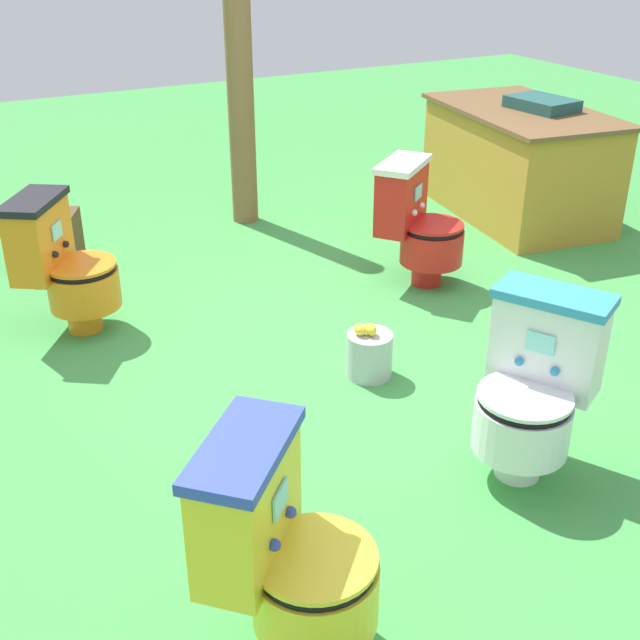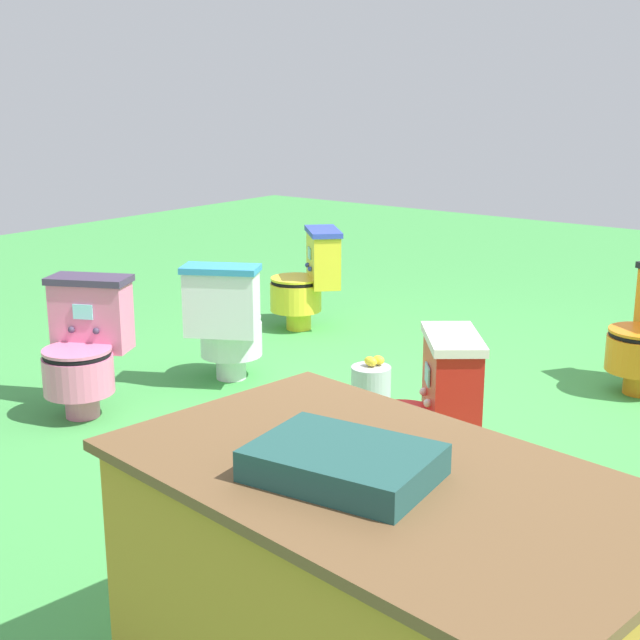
% 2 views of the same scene
% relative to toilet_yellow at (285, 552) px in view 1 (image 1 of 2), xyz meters
% --- Properties ---
extents(ground, '(14.00, 14.00, 0.00)m').
position_rel_toilet_yellow_xyz_m(ground, '(-1.56, 0.97, -0.37)').
color(ground, '#429947').
extents(toilet_yellow, '(0.63, 0.63, 0.73)m').
position_rel_toilet_yellow_xyz_m(toilet_yellow, '(0.00, 0.00, 0.00)').
color(toilet_yellow, yellow).
rests_on(toilet_yellow, ground).
extents(toilet_red, '(0.64, 0.62, 0.73)m').
position_rel_toilet_yellow_xyz_m(toilet_red, '(-2.08, 1.86, 0.00)').
color(toilet_red, red).
rests_on(toilet_red, ground).
extents(toilet_white, '(0.59, 0.63, 0.73)m').
position_rel_toilet_yellow_xyz_m(toilet_white, '(-0.36, 1.23, 0.00)').
color(toilet_white, white).
rests_on(toilet_white, ground).
extents(toilet_orange, '(0.61, 0.63, 0.73)m').
position_rel_toilet_yellow_xyz_m(toilet_orange, '(-2.42, -0.11, 0.00)').
color(toilet_orange, orange).
rests_on(toilet_orange, ground).
extents(vendor_table, '(1.56, 1.05, 0.85)m').
position_rel_toilet_yellow_xyz_m(vendor_table, '(-2.74, 3.16, 0.02)').
color(vendor_table, '#B7842D').
rests_on(vendor_table, ground).
extents(wooden_post, '(0.18, 0.18, 1.79)m').
position_rel_toilet_yellow_xyz_m(wooden_post, '(-3.55, 1.38, 0.53)').
color(wooden_post, brown).
rests_on(wooden_post, ground).
extents(small_crate, '(0.44, 0.45, 0.35)m').
position_rel_toilet_yellow_xyz_m(small_crate, '(-3.31, -0.03, -0.20)').
color(small_crate, brown).
rests_on(small_crate, ground).
extents(lemon_bucket, '(0.22, 0.22, 0.28)m').
position_rel_toilet_yellow_xyz_m(lemon_bucket, '(-1.26, 1.04, -0.25)').
color(lemon_bucket, '#B7B7BF').
rests_on(lemon_bucket, ground).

